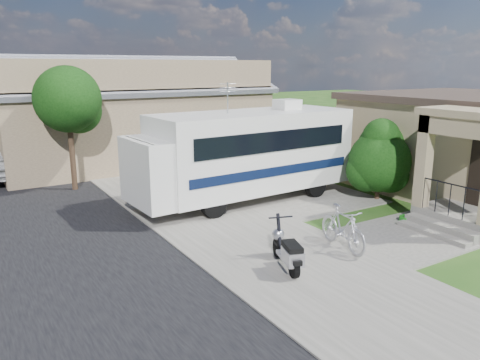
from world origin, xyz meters
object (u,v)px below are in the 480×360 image
bicycle (343,230)px  pickup_truck (3,153)px  motorhome (245,152)px  garden_hose (406,220)px  scooter (287,251)px  shrub (379,158)px

bicycle → pickup_truck: pickup_truck is taller
motorhome → bicycle: size_ratio=4.34×
motorhome → garden_hose: bearing=-61.2°
motorhome → scooter: motorhome is taller
shrub → garden_hose: (-1.23, -2.26, -1.36)m
shrub → bicycle: bearing=-147.0°
shrub → pickup_truck: 15.49m
motorhome → scooter: bearing=-115.7°
motorhome → bicycle: motorhome is taller
pickup_truck → garden_hose: pickup_truck is taller
bicycle → garden_hose: bicycle is taller
garden_hose → shrub: bearing=61.5°
bicycle → garden_hose: 3.21m
pickup_truck → garden_hose: (9.42, -13.50, -0.81)m
motorhome → bicycle: 5.23m
garden_hose → motorhome: bearing=121.6°
shrub → bicycle: 5.27m
garden_hose → bicycle: bearing=-169.8°
shrub → pickup_truck: shrub is taller
scooter → bicycle: scooter is taller
bicycle → garden_hose: size_ratio=4.52×
shrub → motorhome: bearing=150.6°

